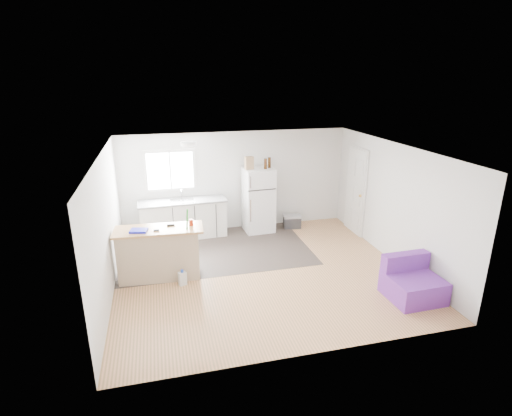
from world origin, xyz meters
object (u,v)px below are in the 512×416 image
Objects in this scene: bottle_right at (269,163)px; kitchen_cabinets at (183,218)px; cooler at (292,221)px; cardboard_box at (249,163)px; purple_seat at (412,283)px; refrigerator at (258,200)px; mop at (183,268)px; red_cup at (191,222)px; bottle_left at (265,164)px; cleaner_jug at (183,278)px; blue_tray at (139,231)px; peninsula at (159,253)px.

kitchen_cabinets is at bearing 179.75° from bottle_right.
cardboard_box is (-1.09, 0.01, 1.54)m from cooler.
purple_seat reaches higher than cooler.
cardboard_box is (-0.23, -0.02, 0.93)m from refrigerator.
mop is 11.85× the size of red_cup.
bottle_left is (0.37, -0.07, -0.02)m from cardboard_box.
refrigerator is at bearing 147.44° from bottle_left.
cardboard_box reaches higher than mop.
red_cup is at bearing -129.93° from cardboard_box.
bottle_right reaches higher than cooler.
purple_seat is 2.91× the size of cleaner_jug.
refrigerator is 5.20× the size of cardboard_box.
purple_seat is at bearing -20.79° from blue_tray.
blue_tray is (-0.73, 0.14, 0.78)m from mop.
cardboard_box is at bearing 37.81° from blue_tray.
cooler is 1.58× the size of blue_tray.
cardboard_box is (2.49, 1.93, 0.70)m from blue_tray.
cleaner_jug is 3.60m from bottle_right.
kitchen_cabinets is 2.02m from cardboard_box.
cardboard_box reaches higher than blue_tray.
cooler is at bearing -3.51° from kitchen_cabinets.
mop reaches higher than blue_tray.
cleaner_jug is (0.38, -0.40, -0.37)m from peninsula.
peninsula is 5.47× the size of cardboard_box.
red_cup is (0.03, -1.90, 0.59)m from kitchen_cabinets.
refrigerator reaches higher than red_cup.
red_cup is 0.48× the size of bottle_left.
bottle_right is at bearing -176.67° from cooler.
cooler is 1.63m from bottle_right.
cardboard_box is (1.55, 1.85, 0.66)m from red_cup.
kitchen_cabinets is at bearing -172.94° from cooler.
bottle_left is at bearing 33.05° from blue_tray.
cooler is 0.33× the size of mop.
cleaner_jug is (-2.02, -2.29, -0.65)m from refrigerator.
peninsula is at bearing -139.29° from cardboard_box.
refrigerator reaches higher than cleaner_jug.
cardboard_box reaches higher than bottle_left.
bottle_left is (-1.65, 3.58, 1.43)m from purple_seat.
purple_seat is 4.23m from bottle_right.
cleaner_jug is at bearing -42.76° from peninsula.
kitchen_cabinets is at bearing 76.22° from peninsula.
kitchen_cabinets reaches higher than cooler.
cooler is at bearing -0.62° from cardboard_box.
blue_tray is at bearing 156.88° from mop.
refrigerator is 0.94m from bottle_right.
refrigerator is at bearing 5.57° from cardboard_box.
cardboard_box is (1.79, 2.27, 1.58)m from cleaner_jug.
bottle_right reaches higher than kitchen_cabinets.
refrigerator is 3.36m from blue_tray.
bottle_left is at bearing 38.57° from peninsula.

